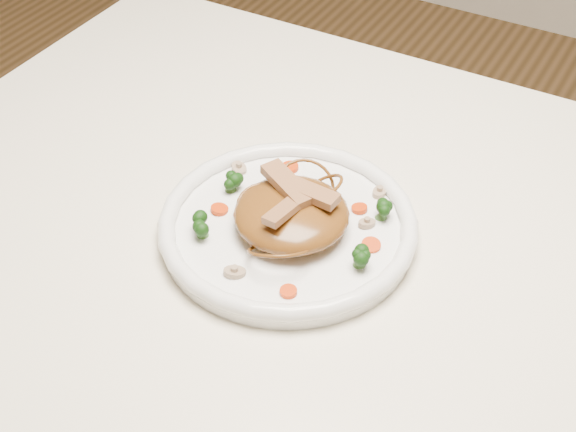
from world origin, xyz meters
The scene contains 19 objects.
table centered at (0.00, 0.00, 0.65)m, with size 1.20×0.80×0.75m.
plate centered at (-0.07, -0.04, 0.76)m, with size 0.29×0.29×0.02m, color white.
noodle_mound centered at (-0.07, -0.04, 0.79)m, with size 0.13×0.13×0.04m, color brown.
chicken_a centered at (-0.05, -0.02, 0.81)m, with size 0.07×0.02×0.01m, color #A1764C.
chicken_b centered at (-0.08, -0.02, 0.81)m, with size 0.08×0.02×0.01m, color #A1764C.
chicken_c centered at (-0.06, -0.06, 0.81)m, with size 0.06×0.02×0.01m, color #A1764C.
broccoli_0 centered at (0.01, 0.03, 0.78)m, with size 0.03×0.03×0.03m, color #12340A, non-canonical shape.
broccoli_1 centered at (-0.16, -0.02, 0.78)m, with size 0.02×0.02×0.03m, color #12340A, non-canonical shape.
broccoli_2 centered at (-0.15, -0.10, 0.78)m, with size 0.03×0.03×0.03m, color #12340A, non-canonical shape.
broccoli_3 centered at (0.03, -0.06, 0.78)m, with size 0.03×0.03×0.03m, color #12340A, non-canonical shape.
carrot_0 centered at (-0.01, 0.03, 0.77)m, with size 0.02×0.02×0.01m, color red.
carrot_1 centered at (-0.15, -0.05, 0.77)m, with size 0.02×0.02×0.01m, color red.
carrot_2 centered at (0.02, -0.02, 0.77)m, with size 0.02×0.02×0.01m, color red.
carrot_3 centered at (-0.12, 0.05, 0.77)m, with size 0.02×0.02×0.01m, color red.
carrot_4 centered at (-0.02, -0.13, 0.77)m, with size 0.02×0.02×0.01m, color red.
mushroom_0 centered at (-0.08, -0.13, 0.77)m, with size 0.02×0.02×0.01m, color tan.
mushroom_1 centered at (0.01, 0.01, 0.77)m, with size 0.02×0.02×0.01m, color tan.
mushroom_2 centered at (-0.17, 0.02, 0.77)m, with size 0.02×0.02×0.01m, color tan.
mushroom_3 centered at (-0.01, 0.06, 0.77)m, with size 0.02×0.02×0.01m, color tan.
Camera 1 is at (0.27, -0.65, 1.40)m, focal length 52.00 mm.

